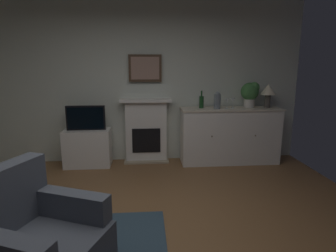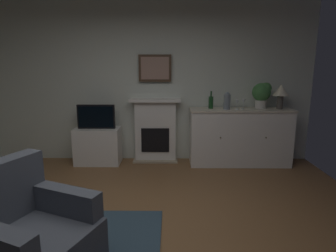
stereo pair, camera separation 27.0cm
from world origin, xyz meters
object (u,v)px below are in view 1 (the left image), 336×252
framed_picture (145,68)px  wine_glass_left (227,101)px  tv_cabinet (88,148)px  armchair (35,241)px  sideboard_cabinet (229,135)px  fireplace_unit (146,130)px  table_lamp (268,91)px  wine_bottle (201,102)px  tv_set (86,118)px  wine_glass_center (233,101)px  vase_decorative (217,100)px  potted_plant_small (250,92)px

framed_picture → wine_glass_left: size_ratio=3.33×
tv_cabinet → armchair: 2.71m
sideboard_cabinet → tv_cabinet: sideboard_cabinet is taller
fireplace_unit → table_lamp: 2.17m
table_lamp → wine_bottle: (-1.12, 0.03, -0.17)m
wine_glass_left → tv_set: size_ratio=0.27×
framed_picture → table_lamp: size_ratio=1.38×
sideboard_cabinet → tv_set: bearing=-179.8°
sideboard_cabinet → tv_set: size_ratio=2.72×
wine_glass_center → table_lamp: bearing=1.5°
framed_picture → armchair: (-0.83, -2.91, -1.22)m
fireplace_unit → vase_decorative: size_ratio=3.91×
sideboard_cabinet → vase_decorative: (-0.25, -0.05, 0.61)m
sideboard_cabinet → table_lamp: 0.98m
tv_set → potted_plant_small: potted_plant_small is taller
table_lamp → wine_glass_center: size_ratio=2.42×
framed_picture → tv_set: framed_picture is taller
framed_picture → wine_glass_center: 1.57m
vase_decorative → framed_picture: bearing=167.0°
vase_decorative → wine_glass_center: bearing=7.1°
fireplace_unit → tv_cabinet: fireplace_unit is taller
fireplace_unit → tv_cabinet: 1.02m
vase_decorative → armchair: 3.39m
fireplace_unit → wine_glass_left: size_ratio=6.67×
fireplace_unit → armchair: bearing=-106.1°
wine_bottle → wine_glass_left: bearing=-12.2°
table_lamp → armchair: bearing=-137.0°
sideboard_cabinet → wine_glass_center: size_ratio=10.21×
sideboard_cabinet → potted_plant_small: size_ratio=3.92×
armchair → wine_bottle: bearing=57.1°
armchair → potted_plant_small: bearing=46.5°
potted_plant_small → armchair: size_ratio=0.41×
table_lamp → wine_bottle: 1.14m
fireplace_unit → potted_plant_small: size_ratio=2.56×
table_lamp → potted_plant_small: potted_plant_small is taller
vase_decorative → tv_cabinet: size_ratio=0.38×
framed_picture → wine_glass_center: (1.45, -0.24, -0.53)m
table_lamp → potted_plant_small: (-0.29, 0.05, -0.02)m
fireplace_unit → armchair: 2.99m
tv_set → armchair: tv_set is taller
sideboard_cabinet → armchair: sideboard_cabinet is taller
tv_cabinet → potted_plant_small: bearing=0.6°
vase_decorative → potted_plant_small: bearing=9.2°
vase_decorative → armchair: vase_decorative is taller
wine_glass_left → wine_glass_center: size_ratio=1.00×
fireplace_unit → framed_picture: 1.06m
wine_bottle → vase_decorative: (0.25, -0.08, 0.03)m
framed_picture → table_lamp: framed_picture is taller
wine_glass_center → framed_picture: bearing=170.7°
potted_plant_small → wine_glass_left: bearing=-166.7°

